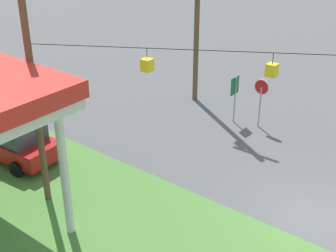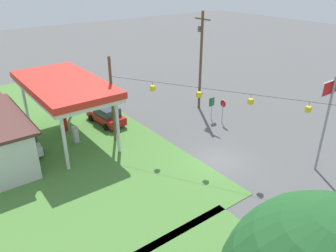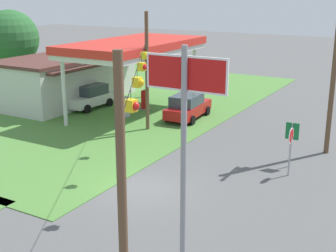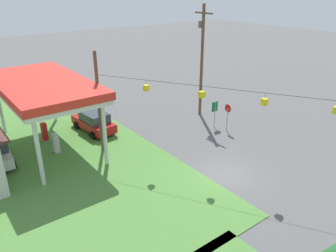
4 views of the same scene
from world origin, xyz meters
name	(u,v)px [view 1 (image 1 of 4)]	position (x,y,z in m)	size (l,w,h in m)	color
ground_plane	(313,219)	(0.00, 0.00, 0.00)	(160.00, 160.00, 0.00)	#565656
car_at_pumps_front	(11,139)	(12.08, 3.93, 0.94)	(4.85, 2.40, 1.84)	#AD1414
stop_sign_roadside	(261,93)	(5.13, -5.50, 1.81)	(0.80, 0.08, 2.50)	#99999E
route_sign	(235,90)	(6.41, -5.20, 1.71)	(0.10, 0.70, 2.40)	gray
signal_span_gantry	(331,110)	(0.00, -0.01, 4.24)	(17.01, 10.24, 7.74)	brown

